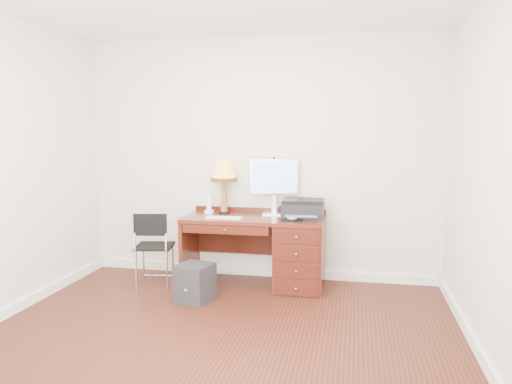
% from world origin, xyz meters
% --- Properties ---
extents(ground, '(4.00, 4.00, 0.00)m').
position_xyz_m(ground, '(0.00, 0.00, 0.00)').
color(ground, black).
rests_on(ground, ground).
extents(room_shell, '(4.00, 4.00, 4.00)m').
position_xyz_m(room_shell, '(0.00, 0.63, 0.05)').
color(room_shell, silver).
rests_on(room_shell, ground).
extents(desk, '(1.50, 0.67, 0.75)m').
position_xyz_m(desk, '(0.32, 1.40, 0.41)').
color(desk, '#561D12').
rests_on(desk, ground).
extents(monitor, '(0.53, 0.21, 0.61)m').
position_xyz_m(monitor, '(0.18, 1.63, 1.13)').
color(monitor, silver).
rests_on(monitor, desk).
extents(keyboard, '(0.39, 0.13, 0.01)m').
position_xyz_m(keyboard, '(-0.29, 1.25, 0.76)').
color(keyboard, white).
rests_on(keyboard, desk).
extents(mouse_pad, '(0.24, 0.24, 0.05)m').
position_xyz_m(mouse_pad, '(0.43, 1.26, 0.76)').
color(mouse_pad, black).
rests_on(mouse_pad, desk).
extents(printer, '(0.44, 0.35, 0.20)m').
position_xyz_m(printer, '(0.52, 1.46, 0.85)').
color(printer, black).
rests_on(printer, desk).
extents(leg_lamp, '(0.30, 0.30, 0.60)m').
position_xyz_m(leg_lamp, '(-0.38, 1.56, 1.19)').
color(leg_lamp, black).
rests_on(leg_lamp, desk).
extents(phone, '(0.09, 0.09, 0.19)m').
position_xyz_m(phone, '(-0.53, 1.51, 0.81)').
color(phone, white).
rests_on(phone, desk).
extents(pen_cup, '(0.07, 0.07, 0.09)m').
position_xyz_m(pen_cup, '(0.27, 1.61, 0.79)').
color(pen_cup, black).
rests_on(pen_cup, desk).
extents(chair, '(0.45, 0.45, 0.82)m').
position_xyz_m(chair, '(-1.05, 1.11, 0.49)').
color(chair, black).
rests_on(chair, ground).
extents(equipment_box, '(0.39, 0.39, 0.37)m').
position_xyz_m(equipment_box, '(-0.47, 0.77, 0.18)').
color(equipment_box, black).
rests_on(equipment_box, ground).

